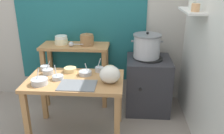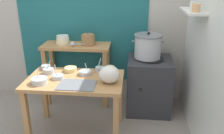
% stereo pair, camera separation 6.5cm
% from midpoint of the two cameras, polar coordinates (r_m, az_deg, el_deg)
% --- Properties ---
extents(wall_back, '(4.40, 0.12, 2.60)m').
position_cam_midpoint_polar(wall_back, '(3.53, -2.73, 12.74)').
color(wall_back, '#B2ADA3').
rests_on(wall_back, ground).
extents(wall_right, '(0.30, 3.20, 2.60)m').
position_cam_midpoint_polar(wall_right, '(2.74, 23.00, 8.51)').
color(wall_right, silver).
rests_on(wall_right, ground).
extents(prep_table, '(1.10, 0.66, 0.72)m').
position_cam_midpoint_polar(prep_table, '(2.79, -8.15, -4.86)').
color(prep_table, '#B27F4C').
rests_on(prep_table, ground).
extents(back_shelf_table, '(0.96, 0.40, 0.90)m').
position_cam_midpoint_polar(back_shelf_table, '(3.48, -7.91, 1.84)').
color(back_shelf_table, '#B27F4C').
rests_on(back_shelf_table, ground).
extents(stove_block, '(0.60, 0.61, 0.78)m').
position_cam_midpoint_polar(stove_block, '(3.40, 9.32, -4.17)').
color(stove_block, '#2D2D33').
rests_on(stove_block, ground).
extents(steamer_pot, '(0.42, 0.37, 0.35)m').
position_cam_midpoint_polar(steamer_pot, '(3.22, 9.17, 4.98)').
color(steamer_pot, '#B7BABF').
rests_on(steamer_pot, stove_block).
extents(clay_pot, '(0.19, 0.19, 0.18)m').
position_cam_midpoint_polar(clay_pot, '(3.36, -5.19, 6.52)').
color(clay_pot, olive).
rests_on(clay_pot, back_shelf_table).
extents(bowl_stack_enamel, '(0.19, 0.19, 0.12)m').
position_cam_midpoint_polar(bowl_stack_enamel, '(3.48, -11.21, 6.41)').
color(bowl_stack_enamel, beige).
rests_on(bowl_stack_enamel, back_shelf_table).
extents(ladle, '(0.29, 0.07, 0.07)m').
position_cam_midpoint_polar(ladle, '(3.33, -8.71, 5.49)').
color(ladle, '#B7BABF').
rests_on(ladle, back_shelf_table).
extents(serving_tray, '(0.40, 0.28, 0.01)m').
position_cam_midpoint_polar(serving_tray, '(2.58, -7.72, -4.29)').
color(serving_tray, slate).
rests_on(serving_tray, prep_table).
extents(plastic_bag, '(0.23, 0.21, 0.20)m').
position_cam_midpoint_polar(plastic_bag, '(2.58, 0.09, -1.74)').
color(plastic_bag, silver).
rests_on(plastic_bag, prep_table).
extents(prep_bowl_0, '(0.18, 0.18, 0.17)m').
position_cam_midpoint_polar(prep_bowl_0, '(2.69, -16.36, -3.13)').
color(prep_bowl_0, '#B7BABF').
rests_on(prep_bowl_0, prep_table).
extents(prep_bowl_1, '(0.15, 0.15, 0.05)m').
position_cam_midpoint_polar(prep_bowl_1, '(2.95, -9.29, -0.51)').
color(prep_bowl_1, '#E5C684').
rests_on(prep_bowl_1, prep_table).
extents(prep_bowl_2, '(0.10, 0.10, 0.16)m').
position_cam_midpoint_polar(prep_bowl_2, '(2.90, -2.38, -0.50)').
color(prep_bowl_2, '#B7BABF').
rests_on(prep_bowl_2, prep_table).
extents(prep_bowl_3, '(0.13, 0.13, 0.16)m').
position_cam_midpoint_polar(prep_bowl_3, '(2.77, -12.23, -2.27)').
color(prep_bowl_3, '#B7BABF').
rests_on(prep_bowl_3, prep_table).
extents(prep_bowl_4, '(0.11, 0.11, 0.07)m').
position_cam_midpoint_polar(prep_bowl_4, '(2.89, 0.15, -0.45)').
color(prep_bowl_4, '#E5C684').
rests_on(prep_bowl_4, prep_table).
extents(prep_bowl_5, '(0.13, 0.13, 0.16)m').
position_cam_midpoint_polar(prep_bowl_5, '(2.94, -14.40, -0.90)').
color(prep_bowl_5, '#B7BABF').
rests_on(prep_bowl_5, prep_table).
extents(prep_bowl_6, '(0.15, 0.15, 0.16)m').
position_cam_midpoint_polar(prep_bowl_6, '(2.83, -5.76, -1.32)').
color(prep_bowl_6, '#B7BABF').
rests_on(prep_bowl_6, prep_table).
extents(prep_bowl_7, '(0.10, 0.10, 0.05)m').
position_cam_midpoint_polar(prep_bowl_7, '(2.78, -0.95, -1.68)').
color(prep_bowl_7, '#B7BABF').
rests_on(prep_bowl_7, prep_table).
extents(prep_bowl_8, '(0.11, 0.11, 0.06)m').
position_cam_midpoint_polar(prep_bowl_8, '(3.07, -15.01, -0.03)').
color(prep_bowl_8, '#B7BABF').
rests_on(prep_bowl_8, prep_table).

